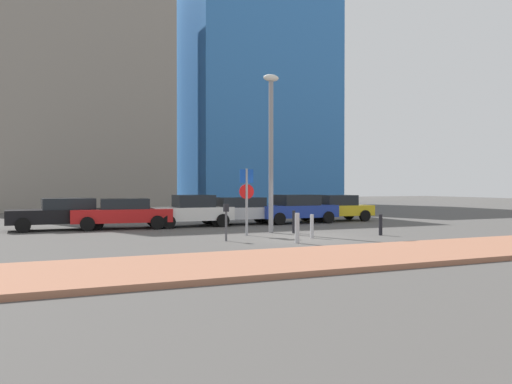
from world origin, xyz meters
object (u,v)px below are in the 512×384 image
parked_car_yellow (335,208)px  street_lamp (271,139)px  parked_car_black (62,213)px  parked_car_white (192,211)px  parking_meter (226,217)px  parked_car_red (123,213)px  parked_car_blue (297,209)px  parked_car_silver (240,210)px  parking_sign_post (247,194)px  traffic_bollard_far (381,225)px  traffic_bollard_mid (312,226)px  traffic_bollard_near (294,222)px  traffic_bollard_edge (297,228)px

parked_car_yellow → street_lamp: 8.76m
parked_car_black → parked_car_white: size_ratio=1.14×
parked_car_yellow → parking_meter: 11.77m
parked_car_yellow → parked_car_red: bearing=-177.7°
parked_car_blue → parking_meter: (-6.44, -6.71, 0.09)m
parked_car_silver → parking_sign_post: parking_sign_post is taller
traffic_bollard_far → parking_sign_post: bearing=157.7°
parked_car_red → parked_car_yellow: bearing=2.3°
traffic_bollard_mid → street_lamp: bearing=102.1°
parked_car_silver → street_lamp: 5.81m
parked_car_blue → parking_sign_post: bearing=-134.2°
parked_car_blue → traffic_bollard_mid: 7.66m
traffic_bollard_near → parked_car_white: bearing=120.8°
traffic_bollard_edge → traffic_bollard_far: bearing=14.4°
parked_car_red → parked_car_blue: parked_car_blue is taller
parking_meter → traffic_bollard_edge: parking_meter is taller
parked_car_silver → parking_meter: (-3.26, -7.05, 0.13)m
parked_car_white → parked_car_silver: (2.64, 0.28, -0.04)m
parked_car_white → parked_car_yellow: bearing=3.5°
parked_car_white → traffic_bollard_far: bearing=-51.0°
parked_car_silver → traffic_bollard_far: parked_car_silver is taller
street_lamp → traffic_bollard_edge: bearing=-101.3°
parking_sign_post → parking_meter: size_ratio=2.00×
street_lamp → traffic_bollard_near: street_lamp is taller
parking_meter → parked_car_silver: bearing=65.2°
traffic_bollard_far → parking_meter: bearing=175.8°
parking_meter → traffic_bollard_far: size_ratio=1.58×
parked_car_yellow → traffic_bollard_far: parked_car_yellow is taller
parking_sign_post → street_lamp: 2.77m
parked_car_red → parked_car_white: parked_car_white is taller
parked_car_red → parked_car_white: size_ratio=1.17×
parked_car_red → traffic_bollard_edge: parked_car_red is taller
street_lamp → traffic_bollard_near: 3.65m
parked_car_white → traffic_bollard_near: parked_car_white is taller
traffic_bollard_near → traffic_bollard_far: bearing=-37.4°
parked_car_red → traffic_bollard_edge: size_ratio=4.36×
traffic_bollard_far → traffic_bollard_edge: size_ratio=0.81×
parked_car_white → parked_car_blue: size_ratio=0.90×
parked_car_red → street_lamp: bearing=-39.4°
parking_sign_post → traffic_bollard_mid: parking_sign_post is taller
parked_car_white → parked_car_blue: parked_car_white is taller
traffic_bollard_mid → traffic_bollard_edge: 1.86m
traffic_bollard_mid → parked_car_black: bearing=138.9°
parked_car_red → traffic_bollard_edge: (4.78, -8.43, -0.21)m
parked_car_blue → traffic_bollard_near: 5.74m
parked_car_black → parking_sign_post: bearing=-40.0°
traffic_bollard_mid → traffic_bollard_edge: size_ratio=0.86×
parking_meter → traffic_bollard_near: bearing=24.9°
parked_car_yellow → traffic_bollard_mid: size_ratio=4.72×
parked_car_silver → parking_sign_post: (-1.81, -5.46, 0.95)m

